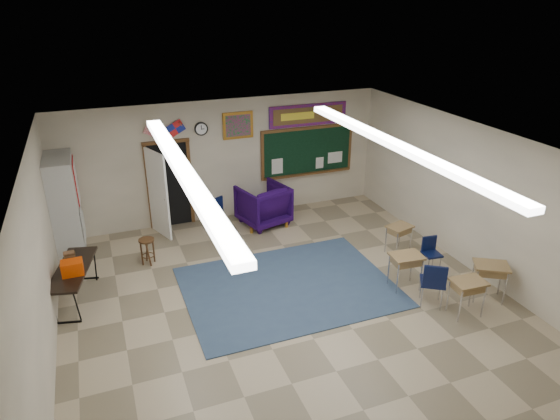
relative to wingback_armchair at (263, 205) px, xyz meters
name	(u,v)px	position (x,y,z in m)	size (l,w,h in m)	color
floor	(295,312)	(-0.72, -3.76, -0.50)	(9.00, 9.00, 0.00)	tan
back_wall	(225,160)	(-0.72, 0.74, 1.00)	(8.00, 0.04, 3.00)	beige
left_wall	(37,284)	(-4.72, -3.76, 1.00)	(0.04, 9.00, 3.00)	beige
right_wall	(485,204)	(3.28, -3.76, 1.00)	(0.04, 9.00, 3.00)	beige
ceiling	(297,153)	(-0.72, -3.76, 2.50)	(8.00, 9.00, 0.04)	#BBBBB6
area_rug	(288,287)	(-0.52, -2.96, -0.49)	(4.00, 3.00, 0.02)	#30455B
fluorescent_strips	(297,156)	(-0.72, -3.76, 2.44)	(3.86, 6.00, 0.10)	white
doorway	(166,187)	(-2.22, 0.59, 0.56)	(1.10, 0.89, 2.16)	black
chalkboard	(307,153)	(1.48, 0.71, 0.97)	(2.55, 0.14, 1.30)	brown
bulletin_board	(308,115)	(1.48, 0.71, 1.95)	(2.10, 0.05, 0.55)	#A00D0E
framed_art_print	(238,125)	(-0.37, 0.71, 1.85)	(0.75, 0.05, 0.65)	#AF7221
wall_clock	(201,129)	(-1.27, 0.71, 1.85)	(0.32, 0.05, 0.32)	black
wall_flags	(164,127)	(-2.12, 0.68, 1.98)	(1.16, 0.06, 0.70)	red
storage_cabinet	(66,207)	(-4.43, 0.09, 0.60)	(0.59, 1.25, 2.20)	#B0B1AC
wingback_armchair	(263,205)	(0.00, 0.00, 0.00)	(1.06, 1.09, 1.00)	#190536
student_chair_reading	(212,212)	(-1.25, 0.19, -0.08)	(0.42, 0.42, 0.84)	black
student_chair_desk_a	(433,283)	(1.71, -4.43, -0.04)	(0.46, 0.46, 0.91)	black
student_chair_desk_b	(432,255)	(2.47, -3.41, -0.14)	(0.36, 0.36, 0.72)	black
student_desk_front_left	(405,270)	(1.57, -3.77, -0.10)	(0.64, 0.50, 0.72)	olive
student_desk_front_right	(399,238)	(2.27, -2.49, -0.14)	(0.62, 0.52, 0.64)	olive
student_desk_back_left	(466,296)	(2.08, -4.91, -0.11)	(0.60, 0.47, 0.69)	olive
student_desk_back_right	(489,280)	(2.81, -4.65, -0.09)	(0.76, 0.71, 0.73)	olive
folding_table	(75,283)	(-4.37, -1.94, -0.12)	(0.93, 1.73, 0.94)	black
wooden_stool	(148,251)	(-2.94, -1.02, -0.20)	(0.33, 0.33, 0.58)	#492816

